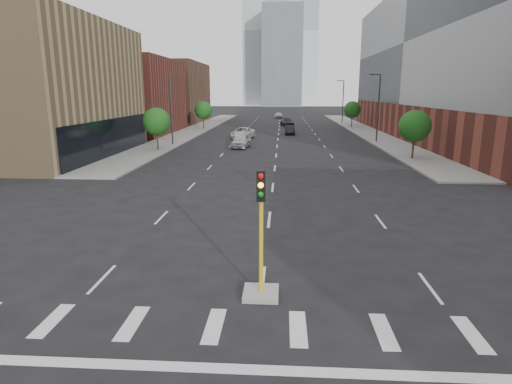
# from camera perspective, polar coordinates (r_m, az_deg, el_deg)

# --- Properties ---
(sidewalk_left_far) EXTENTS (5.00, 92.00, 0.15)m
(sidewalk_left_far) POSITION_cam_1_polar(r_m,az_deg,el_deg) (80.25, -7.81, 8.34)
(sidewalk_left_far) COLOR gray
(sidewalk_left_far) RESTS_ON ground
(sidewalk_right_far) EXTENTS (5.00, 92.00, 0.15)m
(sidewalk_right_far) POSITION_cam_1_polar(r_m,az_deg,el_deg) (80.01, 13.99, 8.06)
(sidewalk_right_far) COLOR gray
(sidewalk_right_far) RESTS_ON ground
(building_left_mid) EXTENTS (20.00, 24.00, 14.00)m
(building_left_mid) POSITION_cam_1_polar(r_m,az_deg,el_deg) (52.59, -29.52, 11.80)
(building_left_mid) COLOR #907951
(building_left_mid) RESTS_ON ground
(building_left_far_a) EXTENTS (20.00, 22.00, 12.00)m
(building_left_far_a) POSITION_cam_1_polar(r_m,az_deg,el_deg) (75.84, -18.68, 11.98)
(building_left_far_a) COLOR brown
(building_left_far_a) RESTS_ON ground
(building_left_far_b) EXTENTS (20.00, 24.00, 13.00)m
(building_left_far_b) POSITION_cam_1_polar(r_m,az_deg,el_deg) (100.45, -13.08, 12.77)
(building_left_far_b) COLOR brown
(building_left_far_b) RESTS_ON ground
(building_right_main) EXTENTS (24.00, 70.00, 22.00)m
(building_right_main) POSITION_cam_1_polar(r_m,az_deg,el_deg) (70.70, 28.68, 15.11)
(building_right_main) COLOR brown
(building_right_main) RESTS_ON ground
(tower_left) EXTENTS (22.00, 22.00, 70.00)m
(tower_left) POSITION_cam_1_polar(r_m,az_deg,el_deg) (226.34, 1.40, 20.44)
(tower_left) COLOR #B2B7BC
(tower_left) RESTS_ON ground
(tower_right) EXTENTS (20.00, 20.00, 80.00)m
(tower_right) POSITION_cam_1_polar(r_m,az_deg,el_deg) (266.65, 5.88, 20.37)
(tower_right) COLOR #B2B7BC
(tower_right) RESTS_ON ground
(tower_mid) EXTENTS (18.00, 18.00, 44.00)m
(tower_mid) POSITION_cam_1_polar(r_m,az_deg,el_deg) (204.98, 3.50, 17.51)
(tower_mid) COLOR slate
(tower_mid) RESTS_ON ground
(median_traffic_signal) EXTENTS (1.20, 1.20, 4.40)m
(median_traffic_signal) POSITION_cam_1_polar(r_m,az_deg,el_deg) (14.63, 0.67, -10.34)
(median_traffic_signal) COLOR #999993
(median_traffic_signal) RESTS_ON ground
(streetlight_right_a) EXTENTS (1.60, 0.22, 9.07)m
(streetlight_right_a) POSITION_cam_1_polar(r_m,az_deg,el_deg) (60.80, 15.94, 11.07)
(streetlight_right_a) COLOR #2D2D30
(streetlight_right_a) RESTS_ON ground
(streetlight_right_b) EXTENTS (1.60, 0.22, 9.07)m
(streetlight_right_b) POSITION_cam_1_polar(r_m,az_deg,el_deg) (95.29, 11.47, 11.94)
(streetlight_right_b) COLOR #2D2D30
(streetlight_right_b) RESTS_ON ground
(streetlight_left) EXTENTS (1.60, 0.22, 9.07)m
(streetlight_left) POSITION_cam_1_polar(r_m,az_deg,el_deg) (56.24, -11.17, 11.19)
(streetlight_left) COLOR #2D2D30
(streetlight_left) RESTS_ON ground
(tree_left_near) EXTENTS (3.20, 3.20, 4.85)m
(tree_left_near) POSITION_cam_1_polar(r_m,az_deg,el_deg) (51.66, -13.13, 9.13)
(tree_left_near) COLOR #382619
(tree_left_near) RESTS_ON ground
(tree_left_far) EXTENTS (3.20, 3.20, 4.85)m
(tree_left_far) POSITION_cam_1_polar(r_m,az_deg,el_deg) (80.83, -7.04, 10.75)
(tree_left_far) COLOR #382619
(tree_left_far) RESTS_ON ground
(tree_right_near) EXTENTS (3.20, 3.20, 4.85)m
(tree_right_near) POSITION_cam_1_polar(r_m,az_deg,el_deg) (46.51, 20.41, 8.23)
(tree_right_near) COLOR #382619
(tree_right_near) RESTS_ON ground
(tree_right_far) EXTENTS (3.20, 3.20, 4.85)m
(tree_right_far) POSITION_cam_1_polar(r_m,az_deg,el_deg) (85.54, 12.73, 10.67)
(tree_right_far) COLOR #382619
(tree_right_far) RESTS_ON ground
(car_near_left) EXTENTS (2.38, 5.06, 1.67)m
(car_near_left) POSITION_cam_1_polar(r_m,az_deg,el_deg) (53.41, -1.99, 6.83)
(car_near_left) COLOR #B5B6BA
(car_near_left) RESTS_ON ground
(car_mid_right) EXTENTS (1.65, 4.28, 1.39)m
(car_mid_right) POSITION_cam_1_polar(r_m,az_deg,el_deg) (70.11, 4.50, 8.23)
(car_mid_right) COLOR black
(car_mid_right) RESTS_ON ground
(car_far_left) EXTENTS (3.55, 6.20, 1.63)m
(car_far_left) POSITION_cam_1_polar(r_m,az_deg,el_deg) (63.71, -1.76, 7.86)
(car_far_left) COLOR silver
(car_far_left) RESTS_ON ground
(car_deep_right) EXTENTS (3.02, 5.61, 1.55)m
(car_deep_right) POSITION_cam_1_polar(r_m,az_deg,el_deg) (87.44, 4.14, 9.28)
(car_deep_right) COLOR #232328
(car_deep_right) RESTS_ON ground
(car_distant) EXTENTS (2.27, 4.86, 1.61)m
(car_distant) POSITION_cam_1_polar(r_m,az_deg,el_deg) (111.99, 3.03, 10.19)
(car_distant) COLOR silver
(car_distant) RESTS_ON ground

